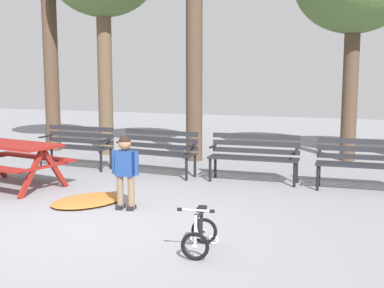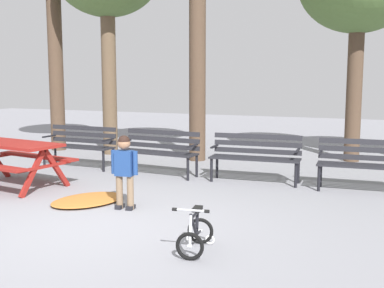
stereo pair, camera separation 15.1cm
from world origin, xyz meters
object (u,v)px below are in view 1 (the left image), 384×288
at_px(child_standing, 125,166).
at_px(kids_bicycle, 200,234).
at_px(park_bench_right, 254,154).
at_px(park_bench_far_right, 366,160).
at_px(park_bench_far_left, 77,143).
at_px(picnic_table, 10,153).
at_px(park_bench_left, 157,149).

xyz_separation_m(child_standing, kids_bicycle, (1.58, -1.20, -0.43)).
relative_size(park_bench_right, park_bench_far_right, 1.00).
bearing_deg(park_bench_far_left, picnic_table, -88.83).
relative_size(park_bench_far_left, park_bench_right, 0.99).
relative_size(park_bench_left, park_bench_right, 1.00).
distance_m(picnic_table, kids_bicycle, 4.49).
bearing_deg(kids_bicycle, child_standing, 142.82).
relative_size(park_bench_far_left, park_bench_far_right, 0.99).
xyz_separation_m(picnic_table, park_bench_far_left, (-0.04, 2.00, -0.08)).
bearing_deg(child_standing, park_bench_left, 105.31).
bearing_deg(kids_bicycle, park_bench_far_left, 138.05).
distance_m(park_bench_far_left, park_bench_left, 1.91).
height_order(picnic_table, child_standing, child_standing).
bearing_deg(child_standing, park_bench_far_left, 135.43).
xyz_separation_m(picnic_table, child_standing, (2.53, -0.54, 0.03)).
height_order(child_standing, kids_bicycle, child_standing).
bearing_deg(park_bench_left, picnic_table, -134.43).
xyz_separation_m(picnic_table, park_bench_left, (1.86, 1.90, -0.08)).
bearing_deg(picnic_table, park_bench_far_right, 19.19).
relative_size(park_bench_right, kids_bicycle, 2.70).
distance_m(park_bench_far_right, kids_bicycle, 4.02).
relative_size(park_bench_far_left, child_standing, 1.51).
bearing_deg(picnic_table, child_standing, -11.96).
height_order(park_bench_left, park_bench_right, same).
bearing_deg(park_bench_right, park_bench_far_left, 179.78).
relative_size(park_bench_far_right, kids_bicycle, 2.70).
bearing_deg(picnic_table, kids_bicycle, -22.89).
distance_m(park_bench_right, child_standing, 2.80).
height_order(park_bench_left, park_bench_far_right, same).
relative_size(picnic_table, park_bench_right, 1.22).
distance_m(picnic_table, child_standing, 2.59).
distance_m(picnic_table, park_bench_right, 4.24).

